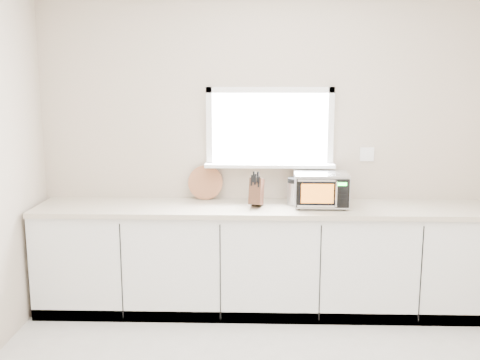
{
  "coord_description": "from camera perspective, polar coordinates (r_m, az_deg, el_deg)",
  "views": [
    {
      "loc": [
        -0.11,
        -2.89,
        1.99
      ],
      "look_at": [
        -0.25,
        1.55,
        1.17
      ],
      "focal_mm": 42.0,
      "sensor_mm": 36.0,
      "label": 1
    }
  ],
  "objects": [
    {
      "name": "countertop",
      "position": [
        4.71,
        3.04,
        -2.91
      ],
      "size": [
        3.92,
        0.64,
        0.04
      ],
      "primitive_type": "cube",
      "color": "#BEB49D",
      "rests_on": "cabinets"
    },
    {
      "name": "coffee_grinder",
      "position": [
        4.75,
        5.63,
        -1.14
      ],
      "size": [
        0.16,
        0.16,
        0.23
      ],
      "rotation": [
        0.0,
        0.0,
        -0.24
      ],
      "color": "#B0B2B7",
      "rests_on": "countertop"
    },
    {
      "name": "microwave",
      "position": [
        4.7,
        8.21,
        -0.91
      ],
      "size": [
        0.44,
        0.38,
        0.28
      ],
      "rotation": [
        0.0,
        0.0,
        -0.01
      ],
      "color": "black",
      "rests_on": "countertop"
    },
    {
      "name": "knife_block",
      "position": [
        4.66,
        1.68,
        -1.15
      ],
      "size": [
        0.14,
        0.23,
        0.3
      ],
      "rotation": [
        0.0,
        0.0,
        -0.2
      ],
      "color": "#4D281B",
      "rests_on": "countertop"
    },
    {
      "name": "cabinets",
      "position": [
        4.84,
        2.99,
        -8.18
      ],
      "size": [
        3.92,
        0.6,
        0.88
      ],
      "primitive_type": "cube",
      "color": "silver",
      "rests_on": "ground"
    },
    {
      "name": "back_wall",
      "position": [
        4.92,
        3.02,
        3.17
      ],
      "size": [
        4.0,
        0.17,
        2.7
      ],
      "color": "#B8A992",
      "rests_on": "ground"
    },
    {
      "name": "cutting_board",
      "position": [
        4.93,
        -3.54,
        -0.26
      ],
      "size": [
        0.3,
        0.07,
        0.3
      ],
      "primitive_type": "cylinder",
      "rotation": [
        1.4,
        0.0,
        0.0
      ],
      "color": "#A86841",
      "rests_on": "countertop"
    }
  ]
}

